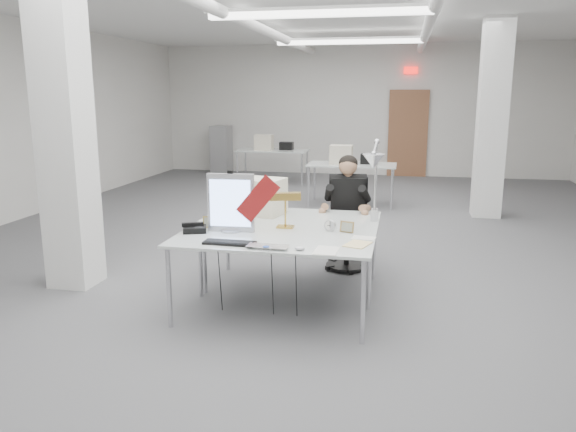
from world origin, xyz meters
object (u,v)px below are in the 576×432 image
laptop (266,249)px  monitor (231,203)px  architect_lamp (374,186)px  beige_monitor (263,197)px  desk_main (273,240)px  office_chair (347,227)px  desk_phone (195,229)px  bankers_lamp (285,211)px  seated_person (347,194)px

laptop → monitor: bearing=131.9°
architect_lamp → beige_monitor: bearing=141.5°
monitor → laptop: 0.78m
desk_main → office_chair: office_chair is taller
desk_main → desk_phone: (-0.77, 0.08, 0.04)m
office_chair → laptop: size_ratio=2.86×
laptop → architect_lamp: size_ratio=0.43×
monitor → beige_monitor: (0.11, 0.79, -0.08)m
desk_main → beige_monitor: bearing=108.8°
bankers_lamp → architect_lamp: size_ratio=0.40×
bankers_lamp → desk_phone: bankers_lamp is taller
bankers_lamp → architect_lamp: (0.82, 0.22, 0.24)m
desk_phone → architect_lamp: bearing=-0.8°
monitor → seated_person: bearing=52.6°
seated_person → monitor: seated_person is taller
seated_person → bankers_lamp: size_ratio=2.56×
monitor → office_chair: bearing=53.6°
bankers_lamp → seated_person: bearing=52.0°
office_chair → beige_monitor: beige_monitor is taller
office_chair → seated_person: size_ratio=1.20×
desk_main → architect_lamp: 1.14m
desk_phone → bankers_lamp: bearing=3.1°
bankers_lamp → architect_lamp: architect_lamp is taller
bankers_lamp → beige_monitor: 0.66m
monitor → architect_lamp: (1.29, 0.47, 0.13)m
architect_lamp → bankers_lamp: bearing=172.2°
desk_main → architect_lamp: architect_lamp is taller
office_chair → laptop: 2.08m
desk_main → seated_person: bearing=72.1°
laptop → bankers_lamp: (-0.01, 0.81, 0.15)m
laptop → desk_phone: (-0.80, 0.47, 0.01)m
beige_monitor → architect_lamp: (1.18, -0.33, 0.21)m
bankers_lamp → desk_phone: bearing=-172.4°
seated_person → desk_phone: seated_person is taller
seated_person → bankers_lamp: seated_person is taller
desk_main → desk_phone: bearing=173.7°
seated_person → laptop: size_ratio=2.38×
seated_person → architect_lamp: size_ratio=1.03×
seated_person → bankers_lamp: 1.25m
office_chair → beige_monitor: bearing=-151.0°
monitor → desk_phone: bearing=-167.7°
beige_monitor → laptop: bearing=-62.3°
seated_person → laptop: (-0.47, -1.96, -0.13)m
laptop → beige_monitor: (-0.36, 1.36, 0.18)m
desk_main → desk_phone: size_ratio=8.55×
desk_main → beige_monitor: beige_monitor is taller
bankers_lamp → architect_lamp: bearing=-0.2°
office_chair → monitor: size_ratio=1.82×
seated_person → monitor: 1.69m
monitor → desk_phone: (-0.33, -0.09, -0.25)m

